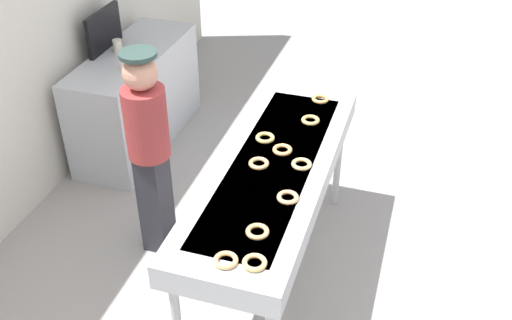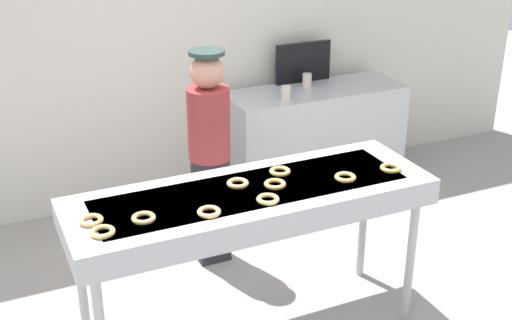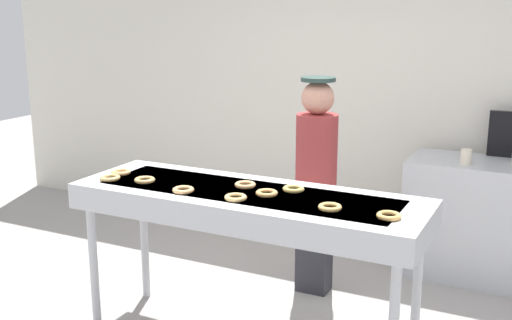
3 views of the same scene
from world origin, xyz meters
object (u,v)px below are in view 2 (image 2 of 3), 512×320
glazed_donut_1 (275,184)px  prep_counter (314,138)px  glazed_donut_6 (280,171)px  paper_cup_1 (286,93)px  worker_baker (209,148)px  glazed_donut_5 (209,212)px  paper_cup_0 (307,80)px  glazed_donut_4 (345,177)px  glazed_donut_9 (144,218)px  fryer_conveyor (252,202)px  glazed_donut_2 (238,183)px  glazed_donut_7 (103,232)px  glazed_donut_0 (391,168)px  menu_display (303,62)px  glazed_donut_3 (268,199)px  glazed_donut_8 (91,220)px

glazed_donut_1 → prep_counter: glazed_donut_1 is taller
glazed_donut_6 → prep_counter: size_ratio=0.08×
paper_cup_1 → worker_baker: bearing=-144.5°
glazed_donut_1 → glazed_donut_5: (-0.48, -0.17, 0.00)m
glazed_donut_1 → paper_cup_0: paper_cup_0 is taller
glazed_donut_4 → worker_baker: size_ratio=0.08×
glazed_donut_9 → paper_cup_0: 2.87m
fryer_conveyor → glazed_donut_2: size_ratio=16.64×
glazed_donut_2 → worker_baker: bearing=80.6°
glazed_donut_6 → glazed_donut_7: size_ratio=1.00×
glazed_donut_6 → paper_cup_1: size_ratio=1.13×
fryer_conveyor → glazed_donut_5: 0.40m
paper_cup_0 → glazed_donut_0: bearing=-103.7°
glazed_donut_5 → menu_display: (1.76, 2.20, 0.09)m
fryer_conveyor → glazed_donut_3: 0.21m
glazed_donut_4 → menu_display: (0.85, 2.13, 0.09)m
fryer_conveyor → paper_cup_0: size_ratio=18.84×
fryer_conveyor → glazed_donut_1: glazed_donut_1 is taller
glazed_donut_3 → prep_counter: 2.46m
fryer_conveyor → worker_baker: worker_baker is taller
glazed_donut_7 → glazed_donut_8: 0.15m
glazed_donut_3 → glazed_donut_9: bearing=173.8°
glazed_donut_4 → paper_cup_0: bearing=67.7°
paper_cup_1 → menu_display: menu_display is taller
menu_display → glazed_donut_7: bearing=-137.0°
glazed_donut_7 → prep_counter: bearing=39.6°
glazed_donut_5 → menu_display: 2.82m
glazed_donut_7 → prep_counter: (2.34, 1.93, -0.57)m
glazed_donut_0 → glazed_donut_6: 0.70m
fryer_conveyor → glazed_donut_8: (-0.94, -0.02, 0.10)m
glazed_donut_8 → paper_cup_0: 3.01m
worker_baker → glazed_donut_3: bearing=99.6°
glazed_donut_4 → glazed_donut_6: same height
fryer_conveyor → glazed_donut_4: (0.57, -0.11, 0.10)m
fryer_conveyor → glazed_donut_8: 0.95m
glazed_donut_0 → glazed_donut_5: bearing=-176.5°
glazed_donut_3 → glazed_donut_0: bearing=4.6°
glazed_donut_2 → glazed_donut_3: bearing=-74.4°
glazed_donut_8 → worker_baker: bearing=42.8°
glazed_donut_5 → paper_cup_0: 2.69m
glazed_donut_4 → prep_counter: glazed_donut_4 is taller
worker_baker → paper_cup_1: bearing=-131.5°
glazed_donut_3 → menu_display: bearing=57.5°
glazed_donut_0 → glazed_donut_2: size_ratio=1.00×
glazed_donut_0 → glazed_donut_6: size_ratio=1.00×
glazed_donut_2 → glazed_donut_9: bearing=-163.4°
glazed_donut_4 → prep_counter: bearing=65.7°
glazed_donut_3 → glazed_donut_6: (0.23, 0.31, 0.00)m
glazed_donut_1 → glazed_donut_2: 0.22m
glazed_donut_0 → paper_cup_0: size_ratio=1.13×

